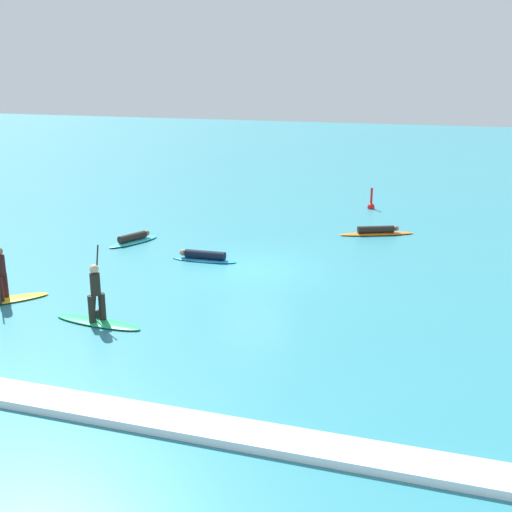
# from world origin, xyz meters

# --- Properties ---
(ground_plane) EXTENTS (120.00, 120.00, 0.00)m
(ground_plane) POSITION_xyz_m (0.00, 0.00, 0.00)
(ground_plane) COLOR teal
(ground_plane) RESTS_ON ground
(surfer_on_orange_board) EXTENTS (3.23, 1.84, 0.40)m
(surfer_on_orange_board) POSITION_xyz_m (3.52, 6.25, 0.14)
(surfer_on_orange_board) COLOR orange
(surfer_on_orange_board) RESTS_ON ground_plane
(surfer_on_blue_board) EXTENTS (2.55, 0.73, 0.40)m
(surfer_on_blue_board) POSITION_xyz_m (-2.20, 0.43, 0.16)
(surfer_on_blue_board) COLOR #1E8CD1
(surfer_on_blue_board) RESTS_ON ground_plane
(surfer_on_green_board) EXTENTS (2.85, 0.92, 2.21)m
(surfer_on_green_board) POSITION_xyz_m (-2.78, -6.20, 0.44)
(surfer_on_green_board) COLOR #23B266
(surfer_on_green_board) RESTS_ON ground_plane
(surfer_on_yellow_board) EXTENTS (2.32, 2.38, 2.32)m
(surfer_on_yellow_board) POSITION_xyz_m (-6.50, -5.52, 0.45)
(surfer_on_yellow_board) COLOR yellow
(surfer_on_yellow_board) RESTS_ON ground_plane
(surfer_on_teal_board) EXTENTS (1.58, 2.51, 0.41)m
(surfer_on_teal_board) POSITION_xyz_m (-5.91, 1.89, 0.14)
(surfer_on_teal_board) COLOR #33C6CC
(surfer_on_teal_board) RESTS_ON ground_plane
(marker_buoy) EXTENTS (0.37, 0.37, 1.17)m
(marker_buoy) POSITION_xyz_m (2.54, 11.45, 0.19)
(marker_buoy) COLOR red
(marker_buoy) RESTS_ON ground_plane
(wave_crest) EXTENTS (18.06, 0.90, 0.18)m
(wave_crest) POSITION_xyz_m (0.00, -10.56, 0.09)
(wave_crest) COLOR white
(wave_crest) RESTS_ON ground_plane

